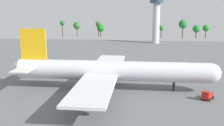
{
  "coord_description": "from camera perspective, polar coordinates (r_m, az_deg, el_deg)",
  "views": [
    {
      "loc": [
        8.77,
        -78.08,
        24.89
      ],
      "look_at": [
        0.0,
        0.0,
        8.45
      ],
      "focal_mm": 41.91,
      "sensor_mm": 36.0,
      "label": 1
    }
  ],
  "objects": [
    {
      "name": "tree_line_backdrop",
      "position": [
        227.86,
        6.13,
        7.94
      ],
      "size": [
        128.58,
        7.25,
        15.54
      ],
      "color": "#51381E",
      "rests_on": "ground_plane"
    },
    {
      "name": "baggage_tug",
      "position": [
        96.91,
        12.53,
        -2.66
      ],
      "size": [
        4.11,
        4.36,
        2.25
      ],
      "color": "yellow",
      "rests_on": "ground_plane"
    },
    {
      "name": "control_tower",
      "position": [
        193.33,
        9.64,
        9.99
      ],
      "size": [
        9.74,
        9.74,
        32.15
      ],
      "color": "silver",
      "rests_on": "ground_plane"
    },
    {
      "name": "safety_cone_nose",
      "position": [
        81.27,
        20.73,
        -6.53
      ],
      "size": [
        0.53,
        0.53,
        0.76
      ],
      "primitive_type": "cone",
      "color": "orange",
      "rests_on": "ground_plane"
    },
    {
      "name": "cargo_airplane",
      "position": [
        80.87,
        -0.26,
        -1.75
      ],
      "size": [
        64.73,
        59.37,
        18.77
      ],
      "color": "silver",
      "rests_on": "ground_plane"
    },
    {
      "name": "maintenance_van",
      "position": [
        111.19,
        6.92,
        -0.6
      ],
      "size": [
        4.57,
        2.63,
        2.1
      ],
      "color": "#333338",
      "rests_on": "ground_plane"
    },
    {
      "name": "fuel_truck",
      "position": [
        77.79,
        20.06,
        -6.67
      ],
      "size": [
        3.96,
        4.47,
        2.49
      ],
      "color": "#B21E19",
      "rests_on": "ground_plane"
    },
    {
      "name": "ground_plane",
      "position": [
        82.42,
        0.0,
        -5.76
      ],
      "size": [
        258.93,
        258.93,
        0.0
      ],
      "primitive_type": "plane",
      "color": "slate"
    }
  ]
}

